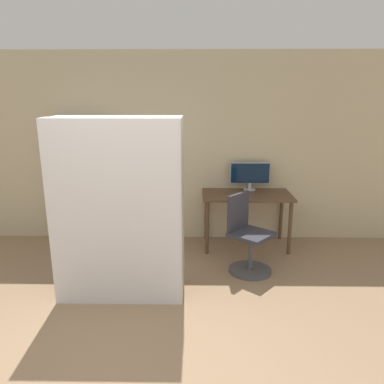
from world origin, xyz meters
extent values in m
plane|color=#937556|center=(0.00, 0.00, 0.00)|extent=(16.00, 16.00, 0.00)
cube|color=#C6B793|center=(0.00, 2.99, 1.35)|extent=(8.00, 0.06, 2.70)
cube|color=brown|center=(1.25, 2.62, 0.75)|extent=(1.23, 0.67, 0.03)
cylinder|color=brown|center=(0.70, 2.34, 0.37)|extent=(0.05, 0.05, 0.74)
cylinder|color=brown|center=(1.81, 2.34, 0.37)|extent=(0.05, 0.05, 0.74)
cylinder|color=brown|center=(0.70, 2.90, 0.37)|extent=(0.05, 0.05, 0.74)
cylinder|color=brown|center=(1.81, 2.90, 0.37)|extent=(0.05, 0.05, 0.74)
cylinder|color=#B7B7BC|center=(1.32, 2.85, 0.78)|extent=(0.17, 0.17, 0.02)
cylinder|color=#B7B7BC|center=(1.32, 2.85, 0.83)|extent=(0.04, 0.04, 0.09)
cube|color=#B7B7BC|center=(1.32, 2.86, 1.02)|extent=(0.57, 0.02, 0.31)
cube|color=#0A1E38|center=(1.32, 2.85, 1.02)|extent=(0.55, 0.03, 0.28)
cylinder|color=#4C4C51|center=(1.21, 1.81, 0.01)|extent=(0.52, 0.52, 0.03)
cylinder|color=#4C4C51|center=(1.21, 1.81, 0.24)|extent=(0.05, 0.05, 0.43)
cube|color=#33333D|center=(1.21, 1.81, 0.48)|extent=(0.62, 0.62, 0.05)
cube|color=#33333D|center=(1.06, 1.94, 0.73)|extent=(0.29, 0.33, 0.45)
cube|color=beige|center=(-1.49, 2.82, 0.90)|extent=(0.02, 0.27, 1.79)
cube|color=beige|center=(-0.73, 2.82, 0.90)|extent=(0.02, 0.27, 1.79)
cube|color=beige|center=(-1.11, 2.95, 0.90)|extent=(0.78, 0.02, 1.79)
cube|color=beige|center=(-1.11, 2.82, 0.01)|extent=(0.75, 0.24, 0.02)
cube|color=beige|center=(-1.11, 2.82, 0.31)|extent=(0.75, 0.24, 0.02)
cube|color=beige|center=(-1.11, 2.82, 0.60)|extent=(0.75, 0.24, 0.02)
cube|color=beige|center=(-1.11, 2.82, 0.90)|extent=(0.75, 0.24, 0.02)
cube|color=beige|center=(-1.11, 2.82, 1.19)|extent=(0.75, 0.24, 0.02)
cube|color=beige|center=(-1.11, 2.82, 1.49)|extent=(0.75, 0.24, 0.02)
cube|color=beige|center=(-1.11, 2.82, 1.79)|extent=(0.75, 0.24, 0.02)
cube|color=teal|center=(-1.45, 2.78, 0.11)|extent=(0.04, 0.13, 0.18)
cube|color=#7A2D84|center=(-1.41, 2.86, 0.12)|extent=(0.03, 0.15, 0.21)
cube|color=orange|center=(-1.37, 2.80, 0.14)|extent=(0.02, 0.20, 0.25)
cube|color=brown|center=(-1.35, 2.82, 0.11)|extent=(0.02, 0.14, 0.19)
cube|color=gold|center=(-1.32, 2.82, 0.13)|extent=(0.03, 0.18, 0.23)
cube|color=brown|center=(-1.29, 2.82, 0.14)|extent=(0.02, 0.15, 0.23)
cube|color=#1E4C9E|center=(-1.25, 2.81, 0.13)|extent=(0.02, 0.13, 0.22)
cube|color=orange|center=(-1.22, 2.83, 0.14)|extent=(0.03, 0.18, 0.25)
cube|color=teal|center=(-1.45, 2.79, 0.41)|extent=(0.04, 0.14, 0.19)
cube|color=silver|center=(-1.41, 2.83, 0.41)|extent=(0.03, 0.16, 0.20)
cube|color=#7A2D84|center=(-1.37, 2.83, 0.40)|extent=(0.03, 0.19, 0.18)
cube|color=orange|center=(-1.33, 2.85, 0.40)|extent=(0.03, 0.18, 0.17)
cube|color=red|center=(-1.30, 2.80, 0.43)|extent=(0.03, 0.15, 0.23)
cube|color=#287A38|center=(-1.26, 2.84, 0.40)|extent=(0.04, 0.17, 0.17)
cube|color=gold|center=(-1.22, 2.83, 0.43)|extent=(0.03, 0.17, 0.24)
cube|color=#287A38|center=(-1.18, 2.83, 0.43)|extent=(0.03, 0.18, 0.22)
cube|color=teal|center=(-1.14, 2.83, 0.42)|extent=(0.03, 0.18, 0.21)
cube|color=brown|center=(-1.45, 2.81, 0.72)|extent=(0.04, 0.19, 0.22)
cube|color=gold|center=(-1.42, 2.83, 0.70)|extent=(0.02, 0.16, 0.17)
cube|color=red|center=(-1.38, 2.81, 0.71)|extent=(0.03, 0.19, 0.19)
cube|color=brown|center=(-1.34, 2.82, 0.70)|extent=(0.03, 0.20, 0.19)
cube|color=silver|center=(-1.30, 2.82, 0.71)|extent=(0.04, 0.20, 0.20)
cube|color=teal|center=(-1.26, 2.77, 0.70)|extent=(0.03, 0.13, 0.18)
cube|color=brown|center=(-1.23, 2.83, 0.71)|extent=(0.03, 0.15, 0.19)
cube|color=#232328|center=(-1.46, 2.83, 1.03)|extent=(0.02, 0.20, 0.25)
cube|color=#1E4C9E|center=(-1.43, 2.80, 1.01)|extent=(0.03, 0.19, 0.20)
cube|color=brown|center=(-1.38, 2.79, 1.03)|extent=(0.04, 0.16, 0.24)
cube|color=red|center=(-1.34, 2.81, 1.00)|extent=(0.03, 0.19, 0.19)
cube|color=#232328|center=(-1.29, 2.82, 1.00)|extent=(0.04, 0.14, 0.20)
cube|color=#287A38|center=(-1.26, 2.80, 1.00)|extent=(0.02, 0.16, 0.18)
cube|color=#287A38|center=(-1.22, 2.84, 1.00)|extent=(0.03, 0.18, 0.18)
cube|color=brown|center=(-1.19, 2.79, 1.02)|extent=(0.02, 0.16, 0.23)
cube|color=brown|center=(-1.46, 2.82, 1.30)|extent=(0.02, 0.20, 0.19)
cube|color=silver|center=(-1.43, 2.79, 1.31)|extent=(0.03, 0.17, 0.21)
cube|color=silver|center=(-1.40, 2.84, 1.30)|extent=(0.02, 0.17, 0.20)
cube|color=#7A2D84|center=(-1.37, 2.82, 1.29)|extent=(0.04, 0.17, 0.17)
cube|color=red|center=(-1.32, 2.80, 1.31)|extent=(0.03, 0.20, 0.21)
cube|color=red|center=(-1.45, 2.81, 1.62)|extent=(0.04, 0.17, 0.24)
cube|color=orange|center=(-1.42, 2.85, 1.59)|extent=(0.03, 0.15, 0.18)
cube|color=#232328|center=(-1.38, 2.84, 1.59)|extent=(0.04, 0.20, 0.18)
cube|color=#1E4C9E|center=(-1.34, 2.81, 1.62)|extent=(0.03, 0.15, 0.24)
cube|color=brown|center=(-1.30, 2.82, 1.60)|extent=(0.02, 0.19, 0.20)
cube|color=#232328|center=(-1.26, 2.80, 1.59)|extent=(0.03, 0.19, 0.18)
cube|color=#7A2D84|center=(-1.23, 2.86, 1.59)|extent=(0.02, 0.15, 0.17)
cube|color=#1E4C9E|center=(-1.20, 2.83, 1.60)|extent=(0.03, 0.19, 0.20)
cube|color=silver|center=(-0.24, 1.13, 0.95)|extent=(1.31, 0.22, 1.89)
cube|color=beige|center=(0.41, 1.13, 0.95)|extent=(0.01, 0.23, 1.86)
cube|color=silver|center=(-0.24, 1.43, 0.95)|extent=(1.31, 0.22, 1.89)
cube|color=beige|center=(0.41, 1.43, 0.95)|extent=(0.01, 0.23, 1.86)
camera|label=1|loc=(0.57, -2.40, 2.09)|focal=35.00mm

